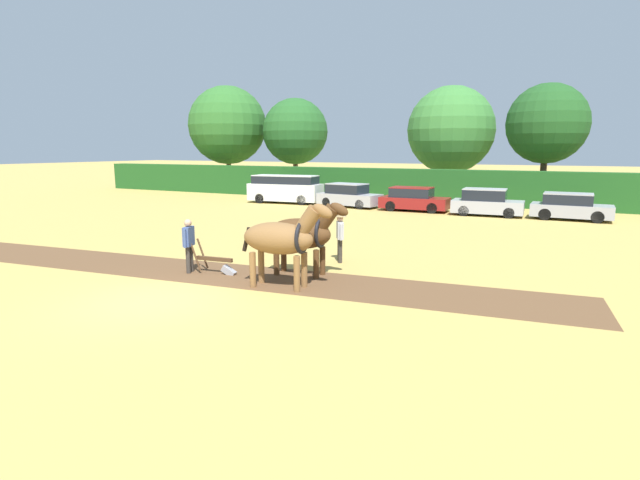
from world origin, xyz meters
TOP-DOWN VIEW (x-y plane):
  - ground_plane at (0.00, 0.00)m, footprint 240.00×240.00m
  - plowed_furrow_strip at (-1.51, 2.91)m, footprint 24.13×5.20m
  - hedgerow at (0.00, 26.41)m, footprint 62.04×1.33m
  - tree_far_left at (-20.67, 30.44)m, footprint 7.37×7.37m
  - tree_left at (-13.73, 31.32)m, footprint 5.94×5.94m
  - tree_center_left at (0.36, 31.30)m, footprint 6.78×6.78m
  - tree_center at (7.31, 29.70)m, footprint 5.51×5.51m
  - draft_horse_lead_left at (2.27, 2.57)m, footprint 2.79×1.16m
  - draft_horse_lead_right at (2.10, 4.06)m, footprint 2.73×1.19m
  - plow at (-0.37, 3.04)m, footprint 1.54×0.50m
  - farmer_at_plow at (-1.24, 2.74)m, footprint 0.35×0.65m
  - farmer_beside_team at (2.37, 6.18)m, footprint 0.42×0.57m
  - parked_van at (-9.07, 21.69)m, footprint 5.40×2.41m
  - parked_car_left at (-4.08, 21.58)m, footprint 4.41×2.39m
  - parked_car_center_left at (0.46, 21.34)m, footprint 4.22×1.87m
  - parked_car_center at (4.88, 21.15)m, footprint 4.05×1.98m
  - parked_car_center_right at (9.25, 21.36)m, footprint 4.11×1.83m

SIDE VIEW (x-z plane):
  - ground_plane at x=0.00m, z-range 0.00..0.00m
  - plowed_furrow_strip at x=-1.51m, z-range 0.00..0.01m
  - plow at x=-0.37m, z-range -0.25..0.88m
  - parked_car_center_right at x=9.25m, z-range -0.03..1.44m
  - parked_car_center_left at x=0.46m, z-range -0.03..1.46m
  - parked_car_center at x=4.88m, z-range -0.04..1.53m
  - parked_car_left at x=-4.08m, z-range -0.03..1.52m
  - farmer_at_plow at x=-1.24m, z-range 0.14..1.83m
  - farmer_beside_team at x=2.37m, z-range 0.14..1.83m
  - parked_van at x=-9.07m, z-range 0.03..2.02m
  - hedgerow at x=0.00m, z-range 0.00..2.41m
  - draft_horse_lead_right at x=2.10m, z-range 0.12..2.49m
  - draft_horse_lead_left at x=2.27m, z-range 0.16..2.65m
  - tree_center_left at x=0.36m, z-range 0.95..9.64m
  - tree_left at x=-13.73m, z-range 1.20..9.56m
  - tree_center at x=7.31m, z-range 1.39..9.70m
  - tree_far_left at x=-20.67m, z-range 1.17..10.91m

